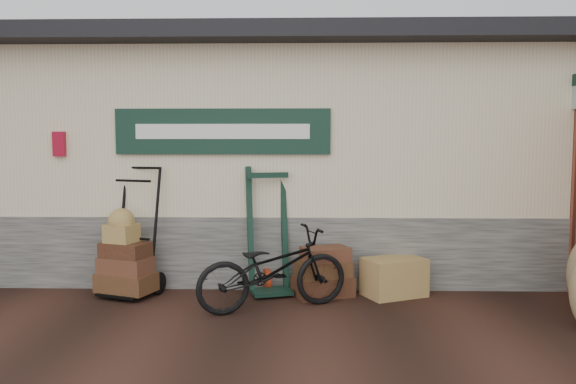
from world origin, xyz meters
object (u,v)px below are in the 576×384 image
Objects in this scene: wicker_hamper at (394,277)px; bicycle at (273,265)px; green_barrow at (268,231)px; suitcase_stack at (323,271)px; porter_trolley at (134,229)px.

bicycle is at bearing -157.47° from wicker_hamper.
green_barrow is 2.21× the size of wicker_hamper.
green_barrow is 2.28× the size of suitcase_stack.
wicker_hamper is 0.40× the size of bicycle.
porter_trolley is at bearing 179.62° from wicker_hamper.
suitcase_stack is 0.82m from bicycle.
wicker_hamper is 1.55m from bicycle.
porter_trolley reaches higher than green_barrow.
porter_trolley is 2.31m from suitcase_stack.
suitcase_stack is (2.26, -0.05, -0.48)m from porter_trolley.
wicker_hamper is at bearing 1.68° from suitcase_stack.
suitcase_stack is at bearing -27.11° from green_barrow.
porter_trolley reaches higher than suitcase_stack.
porter_trolley is 1.02× the size of green_barrow.
green_barrow is at bearing 22.26° from porter_trolley.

